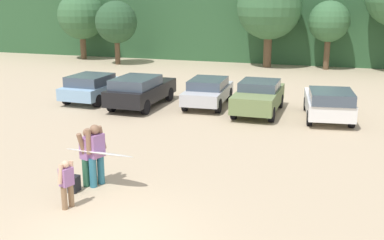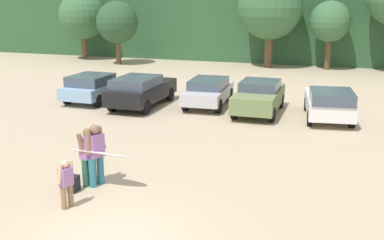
{
  "view_description": "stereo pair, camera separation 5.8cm",
  "coord_description": "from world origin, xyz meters",
  "px_view_note": "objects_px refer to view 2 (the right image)",
  "views": [
    {
      "loc": [
        4.79,
        -8.73,
        5.34
      ],
      "look_at": [
        -0.26,
        6.86,
        0.98
      ],
      "focal_mm": 44.48,
      "sensor_mm": 36.0,
      "label": 1
    },
    {
      "loc": [
        4.84,
        -8.71,
        5.34
      ],
      "look_at": [
        -0.26,
        6.86,
        0.98
      ],
      "focal_mm": 44.48,
      "sensor_mm": 36.0,
      "label": 2
    }
  ],
  "objects_px": {
    "person_child": "(66,181)",
    "surfboard_white": "(99,153)",
    "parked_car_sky_blue": "(95,86)",
    "parked_car_black": "(141,90)",
    "parked_car_white": "(329,103)",
    "backpack_dropped": "(74,184)",
    "parked_car_silver": "(209,91)",
    "parked_car_olive_green": "(259,96)",
    "person_companion": "(88,153)",
    "person_adult": "(95,151)"
  },
  "relations": [
    {
      "from": "person_child",
      "to": "surfboard_white",
      "type": "bearing_deg",
      "value": -76.57
    },
    {
      "from": "parked_car_sky_blue",
      "to": "parked_car_black",
      "type": "distance_m",
      "value": 2.83
    },
    {
      "from": "parked_car_white",
      "to": "surfboard_white",
      "type": "xyz_separation_m",
      "value": [
        -5.85,
        -9.71,
        0.24
      ]
    },
    {
      "from": "parked_car_white",
      "to": "backpack_dropped",
      "type": "relative_size",
      "value": 9.69
    },
    {
      "from": "parked_car_silver",
      "to": "surfboard_white",
      "type": "height_order",
      "value": "parked_car_silver"
    },
    {
      "from": "parked_car_silver",
      "to": "parked_car_white",
      "type": "relative_size",
      "value": 0.96
    },
    {
      "from": "parked_car_sky_blue",
      "to": "surfboard_white",
      "type": "bearing_deg",
      "value": -148.32
    },
    {
      "from": "parked_car_sky_blue",
      "to": "parked_car_olive_green",
      "type": "height_order",
      "value": "parked_car_olive_green"
    },
    {
      "from": "person_companion",
      "to": "backpack_dropped",
      "type": "xyz_separation_m",
      "value": [
        -0.17,
        -0.58,
        -0.73
      ]
    },
    {
      "from": "person_child",
      "to": "backpack_dropped",
      "type": "distance_m",
      "value": 1.16
    },
    {
      "from": "person_child",
      "to": "parked_car_black",
      "type": "bearing_deg",
      "value": -57.76
    },
    {
      "from": "parked_car_sky_blue",
      "to": "parked_car_black",
      "type": "height_order",
      "value": "parked_car_black"
    },
    {
      "from": "parked_car_white",
      "to": "person_companion",
      "type": "xyz_separation_m",
      "value": [
        -6.21,
        -9.7,
        0.19
      ]
    },
    {
      "from": "person_companion",
      "to": "surfboard_white",
      "type": "xyz_separation_m",
      "value": [
        0.35,
        -0.01,
        0.05
      ]
    },
    {
      "from": "parked_car_sky_blue",
      "to": "surfboard_white",
      "type": "relative_size",
      "value": 1.97
    },
    {
      "from": "person_adult",
      "to": "person_child",
      "type": "relative_size",
      "value": 1.4
    },
    {
      "from": "parked_car_olive_green",
      "to": "surfboard_white",
      "type": "xyz_separation_m",
      "value": [
        -2.73,
        -10.0,
        0.22
      ]
    },
    {
      "from": "parked_car_silver",
      "to": "person_child",
      "type": "height_order",
      "value": "parked_car_silver"
    },
    {
      "from": "person_adult",
      "to": "surfboard_white",
      "type": "bearing_deg",
      "value": -178.15
    },
    {
      "from": "parked_car_sky_blue",
      "to": "person_child",
      "type": "relative_size",
      "value": 3.31
    },
    {
      "from": "parked_car_black",
      "to": "backpack_dropped",
      "type": "distance_m",
      "value": 10.4
    },
    {
      "from": "parked_car_black",
      "to": "parked_car_white",
      "type": "distance_m",
      "value": 8.83
    },
    {
      "from": "parked_car_sky_blue",
      "to": "parked_car_white",
      "type": "relative_size",
      "value": 0.98
    },
    {
      "from": "parked_car_sky_blue",
      "to": "parked_car_silver",
      "type": "xyz_separation_m",
      "value": [
        5.86,
        0.69,
        -0.0
      ]
    },
    {
      "from": "parked_car_black",
      "to": "person_companion",
      "type": "distance_m",
      "value": 9.86
    },
    {
      "from": "parked_car_silver",
      "to": "person_child",
      "type": "bearing_deg",
      "value": 175.95
    },
    {
      "from": "parked_car_black",
      "to": "person_adult",
      "type": "distance_m",
      "value": 9.9
    },
    {
      "from": "parked_car_silver",
      "to": "person_adult",
      "type": "distance_m",
      "value": 10.68
    },
    {
      "from": "parked_car_olive_green",
      "to": "backpack_dropped",
      "type": "relative_size",
      "value": 9.42
    },
    {
      "from": "parked_car_sky_blue",
      "to": "parked_car_silver",
      "type": "bearing_deg",
      "value": -81.48
    },
    {
      "from": "parked_car_silver",
      "to": "person_adult",
      "type": "bearing_deg",
      "value": 175.69
    },
    {
      "from": "parked_car_black",
      "to": "person_child",
      "type": "relative_size",
      "value": 3.56
    },
    {
      "from": "surfboard_white",
      "to": "person_companion",
      "type": "bearing_deg",
      "value": 0.25
    },
    {
      "from": "parked_car_olive_green",
      "to": "person_companion",
      "type": "relative_size",
      "value": 2.5
    },
    {
      "from": "parked_car_white",
      "to": "person_companion",
      "type": "relative_size",
      "value": 2.57
    },
    {
      "from": "person_adult",
      "to": "person_child",
      "type": "distance_m",
      "value": 1.6
    },
    {
      "from": "parked_car_silver",
      "to": "person_companion",
      "type": "height_order",
      "value": "person_companion"
    },
    {
      "from": "parked_car_silver",
      "to": "backpack_dropped",
      "type": "height_order",
      "value": "parked_car_silver"
    },
    {
      "from": "parked_car_olive_green",
      "to": "backpack_dropped",
      "type": "distance_m",
      "value": 11.08
    },
    {
      "from": "parked_car_white",
      "to": "person_adult",
      "type": "distance_m",
      "value": 11.38
    },
    {
      "from": "person_companion",
      "to": "surfboard_white",
      "type": "height_order",
      "value": "person_companion"
    },
    {
      "from": "parked_car_white",
      "to": "person_adult",
      "type": "relative_size",
      "value": 2.41
    },
    {
      "from": "person_child",
      "to": "person_companion",
      "type": "height_order",
      "value": "person_companion"
    },
    {
      "from": "person_companion",
      "to": "backpack_dropped",
      "type": "height_order",
      "value": "person_companion"
    },
    {
      "from": "parked_car_sky_blue",
      "to": "backpack_dropped",
      "type": "xyz_separation_m",
      "value": [
        5.23,
        -10.59,
        -0.51
      ]
    },
    {
      "from": "parked_car_sky_blue",
      "to": "person_child",
      "type": "distance_m",
      "value": 12.86
    },
    {
      "from": "surfboard_white",
      "to": "backpack_dropped",
      "type": "bearing_deg",
      "value": 49.54
    },
    {
      "from": "person_child",
      "to": "parked_car_olive_green",
      "type": "bearing_deg",
      "value": -86.12
    },
    {
      "from": "parked_car_white",
      "to": "backpack_dropped",
      "type": "bearing_deg",
      "value": 140.49
    },
    {
      "from": "parked_car_white",
      "to": "surfboard_white",
      "type": "bearing_deg",
      "value": 141.23
    }
  ]
}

